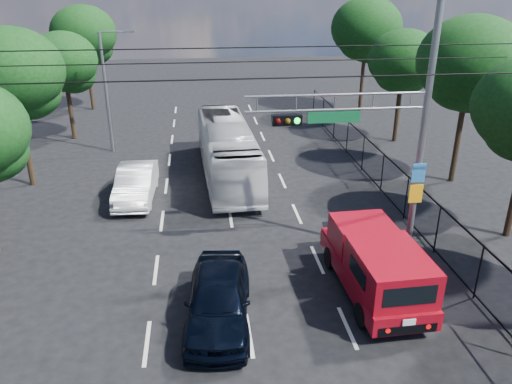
{
  "coord_description": "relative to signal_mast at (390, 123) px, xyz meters",
  "views": [
    {
      "loc": [
        -1.2,
        -7.87,
        9.78
      ],
      "look_at": [
        0.7,
        8.22,
        2.8
      ],
      "focal_mm": 35.0,
      "sensor_mm": 36.0,
      "label": 1
    }
  ],
  "objects": [
    {
      "name": "navy_hatchback",
      "position": [
        -6.14,
        -3.19,
        -4.43
      ],
      "size": [
        2.37,
        4.95,
        1.63
      ],
      "primitive_type": "imported",
      "rotation": [
        0.0,
        0.0,
        -0.1
      ],
      "color": "black",
      "rests_on": "ground"
    },
    {
      "name": "tree_right_c",
      "position": [
        6.53,
        7.03,
        0.49
      ],
      "size": [
        5.1,
        5.1,
        8.29
      ],
      "color": "black",
      "rests_on": "ground"
    },
    {
      "name": "streetlight_left",
      "position": [
        -11.62,
        14.01,
        -1.3
      ],
      "size": [
        2.09,
        0.22,
        7.08
      ],
      "color": "slate",
      "rests_on": "ground"
    },
    {
      "name": "white_van",
      "position": [
        -9.59,
        6.6,
        -4.46
      ],
      "size": [
        1.83,
        4.82,
        1.57
      ],
      "primitive_type": "imported",
      "rotation": [
        0.0,
        0.0,
        -0.04
      ],
      "color": "silver",
      "rests_on": "ground"
    },
    {
      "name": "tree_right_d",
      "position": [
        6.13,
        14.03,
        -0.39
      ],
      "size": [
        4.32,
        4.32,
        7.02
      ],
      "color": "black",
      "rests_on": "ground"
    },
    {
      "name": "fence_right",
      "position": [
        2.32,
        4.18,
        -4.21
      ],
      "size": [
        0.06,
        34.03,
        2.0
      ],
      "color": "black",
      "rests_on": "ground"
    },
    {
      "name": "tree_left_d",
      "position": [
        -14.67,
        17.03,
        -0.52
      ],
      "size": [
        4.2,
        4.2,
        6.83
      ],
      "color": "black",
      "rests_on": "ground"
    },
    {
      "name": "red_pickup",
      "position": [
        -0.93,
        -2.3,
        -4.1
      ],
      "size": [
        2.3,
        5.84,
        2.15
      ],
      "color": "black",
      "rests_on": "ground"
    },
    {
      "name": "tree_right_e",
      "position": [
        6.33,
        22.03,
        0.69
      ],
      "size": [
        5.28,
        5.28,
        8.58
      ],
      "color": "black",
      "rests_on": "ground"
    },
    {
      "name": "lane_markings",
      "position": [
        -5.28,
        6.01,
        -5.24
      ],
      "size": [
        6.12,
        38.0,
        0.01
      ],
      "color": "beige",
      "rests_on": "ground"
    },
    {
      "name": "signal_mast",
      "position": [
        0.0,
        0.0,
        0.0
      ],
      "size": [
        6.43,
        0.39,
        9.5
      ],
      "color": "slate",
      "rests_on": "ground"
    },
    {
      "name": "tree_left_c",
      "position": [
        -15.07,
        9.03,
        0.15
      ],
      "size": [
        4.8,
        4.8,
        7.8
      ],
      "color": "black",
      "rests_on": "ground"
    },
    {
      "name": "tree_left_e",
      "position": [
        -14.87,
        25.03,
        0.29
      ],
      "size": [
        4.92,
        4.92,
        7.99
      ],
      "color": "black",
      "rests_on": "ground"
    },
    {
      "name": "utility_wires",
      "position": [
        -5.28,
        0.84,
        1.99
      ],
      "size": [
        22.0,
        5.04,
        0.74
      ],
      "color": "black",
      "rests_on": "ground"
    },
    {
      "name": "white_bus",
      "position": [
        -5.07,
        9.03,
        -3.79
      ],
      "size": [
        2.91,
        10.56,
        2.91
      ],
      "primitive_type": "imported",
      "rotation": [
        0.0,
        0.0,
        0.04
      ],
      "color": "silver",
      "rests_on": "ground"
    }
  ]
}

